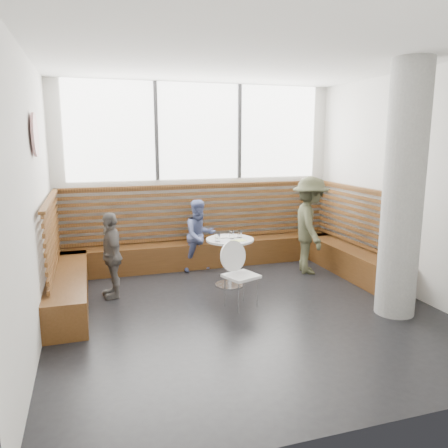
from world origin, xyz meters
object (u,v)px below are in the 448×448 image
object	(u,v)px
cafe_chair	(240,269)
adult_man	(310,225)
cafe_table	(230,252)
child_back	(200,236)
concrete_column	(403,192)
child_left	(112,255)

from	to	relation	value
cafe_chair	adult_man	world-z (taller)	adult_man
cafe_chair	cafe_table	bearing A→B (deg)	60.72
adult_man	child_back	distance (m)	1.88
concrete_column	cafe_table	world-z (taller)	concrete_column
concrete_column	child_back	distance (m)	3.41
cafe_chair	child_back	distance (m)	1.74
cafe_chair	child_left	size ratio (longest dim) A/B	0.72
cafe_table	child_back	size ratio (longest dim) A/B	0.61
cafe_chair	child_back	xyz separation A→B (m)	(-0.12, 1.73, 0.10)
cafe_chair	adult_man	size ratio (longest dim) A/B	0.54
concrete_column	adult_man	world-z (taller)	concrete_column
adult_man	child_left	xyz separation A→B (m)	(-3.27, -0.21, -0.20)
cafe_table	adult_man	bearing A→B (deg)	10.24
concrete_column	child_left	bearing A→B (deg)	153.71
concrete_column	adult_man	distance (m)	2.10
concrete_column	cafe_table	size ratio (longest dim) A/B	4.26
concrete_column	child_back	size ratio (longest dim) A/B	2.59
child_left	concrete_column	bearing A→B (deg)	58.34
concrete_column	child_left	size ratio (longest dim) A/B	2.58
cafe_table	cafe_chair	world-z (taller)	cafe_chair
cafe_table	child_left	bearing A→B (deg)	178.01
cafe_chair	child_left	xyz separation A→B (m)	(-1.64, 0.87, 0.10)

